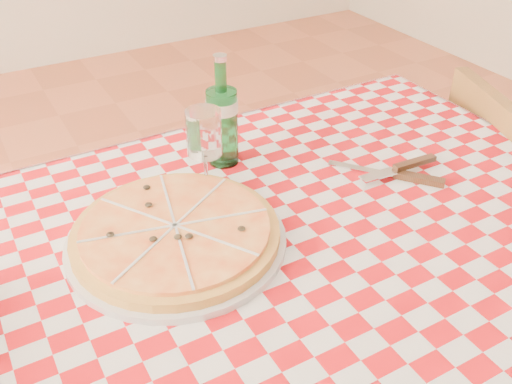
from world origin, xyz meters
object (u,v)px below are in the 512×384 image
pizza_plate (176,232)px  chair_near (498,212)px  dining_table (281,275)px  water_bottle (222,111)px  wine_glass (205,152)px

pizza_plate → chair_near: bearing=2.1°
dining_table → pizza_plate: bearing=158.9°
water_bottle → chair_near: bearing=-12.9°
water_bottle → wine_glass: bearing=-134.4°
dining_table → pizza_plate: (-0.17, 0.07, 0.12)m
chair_near → wine_glass: wine_glass is taller
chair_near → wine_glass: size_ratio=4.80×
chair_near → pizza_plate: size_ratio=2.16×
dining_table → chair_near: chair_near is taller
dining_table → water_bottle: water_bottle is taller
dining_table → water_bottle: 0.35m
chair_near → pizza_plate: (-0.93, -0.03, 0.32)m
chair_near → water_bottle: water_bottle is taller
dining_table → pizza_plate: size_ratio=3.18×
chair_near → pizza_plate: chair_near is taller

